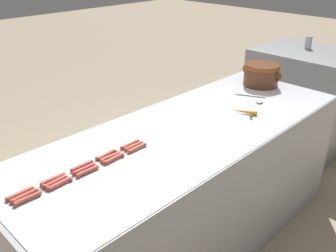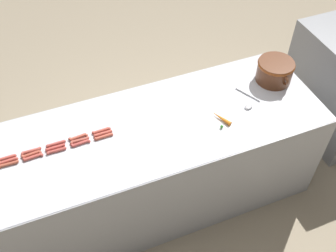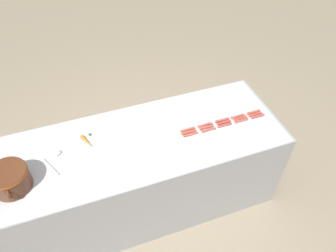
{
  "view_description": "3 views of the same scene",
  "coord_description": "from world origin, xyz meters",
  "px_view_note": "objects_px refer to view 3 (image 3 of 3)",
  "views": [
    {
      "loc": [
        1.35,
        -1.55,
        1.93
      ],
      "look_at": [
        -0.12,
        -0.06,
        0.91
      ],
      "focal_mm": 39.33,
      "sensor_mm": 36.0,
      "label": 1
    },
    {
      "loc": [
        1.81,
        -0.66,
        3.01
      ],
      "look_at": [
        0.04,
        0.05,
        0.91
      ],
      "focal_mm": 42.66,
      "sensor_mm": 36.0,
      "label": 2
    },
    {
      "loc": [
        -1.75,
        0.39,
        2.89
      ],
      "look_at": [
        0.0,
        -0.24,
        1.0
      ],
      "focal_mm": 34.21,
      "sensor_mm": 36.0,
      "label": 3
    }
  ],
  "objects_px": {
    "hot_dog_7": "(224,122)",
    "hot_dog_1": "(241,120)",
    "hot_dog_9": "(189,132)",
    "bean_pot": "(9,178)",
    "hot_dog_3": "(208,130)",
    "hot_dog_11": "(238,116)",
    "hot_dog_13": "(205,125)",
    "hot_dog_8": "(206,127)",
    "hot_dog_6": "(240,118)",
    "hot_dog_2": "(224,125)",
    "carrot": "(87,141)",
    "hot_dog_14": "(188,129)",
    "hot_dog_10": "(253,112)",
    "hot_dog_0": "(258,116)",
    "hot_dog_12": "(222,120)",
    "serving_spoon": "(55,158)",
    "hot_dog_5": "(255,114)",
    "hot_dog_4": "(190,134)"
  },
  "relations": [
    {
      "from": "hot_dog_1",
      "to": "hot_dog_8",
      "type": "height_order",
      "value": "same"
    },
    {
      "from": "hot_dog_14",
      "to": "serving_spoon",
      "type": "distance_m",
      "value": 1.1
    },
    {
      "from": "hot_dog_2",
      "to": "hot_dog_12",
      "type": "bearing_deg",
      "value": -7.66
    },
    {
      "from": "hot_dog_14",
      "to": "bean_pot",
      "type": "height_order",
      "value": "bean_pot"
    },
    {
      "from": "hot_dog_8",
      "to": "bean_pot",
      "type": "bearing_deg",
      "value": 92.42
    },
    {
      "from": "hot_dog_5",
      "to": "hot_dog_7",
      "type": "distance_m",
      "value": 0.31
    },
    {
      "from": "hot_dog_2",
      "to": "hot_dog_8",
      "type": "distance_m",
      "value": 0.16
    },
    {
      "from": "hot_dog_6",
      "to": "hot_dog_14",
      "type": "height_order",
      "value": "same"
    },
    {
      "from": "hot_dog_1",
      "to": "hot_dog_8",
      "type": "distance_m",
      "value": 0.32
    },
    {
      "from": "hot_dog_1",
      "to": "hot_dog_9",
      "type": "relative_size",
      "value": 1.0
    },
    {
      "from": "hot_dog_7",
      "to": "hot_dog_13",
      "type": "distance_m",
      "value": 0.17
    },
    {
      "from": "hot_dog_6",
      "to": "hot_dog_13",
      "type": "distance_m",
      "value": 0.33
    },
    {
      "from": "hot_dog_0",
      "to": "hot_dog_11",
      "type": "relative_size",
      "value": 1.0
    },
    {
      "from": "hot_dog_9",
      "to": "hot_dog_13",
      "type": "height_order",
      "value": "same"
    },
    {
      "from": "hot_dog_3",
      "to": "carrot",
      "type": "relative_size",
      "value": 0.79
    },
    {
      "from": "hot_dog_7",
      "to": "hot_dog_13",
      "type": "relative_size",
      "value": 1.0
    },
    {
      "from": "hot_dog_3",
      "to": "hot_dog_14",
      "type": "distance_m",
      "value": 0.18
    },
    {
      "from": "hot_dog_9",
      "to": "hot_dog_4",
      "type": "bearing_deg",
      "value": -173.66
    },
    {
      "from": "carrot",
      "to": "hot_dog_14",
      "type": "bearing_deg",
      "value": -100.14
    },
    {
      "from": "hot_dog_8",
      "to": "hot_dog_10",
      "type": "height_order",
      "value": "same"
    },
    {
      "from": "hot_dog_10",
      "to": "hot_dog_14",
      "type": "bearing_deg",
      "value": 90.07
    },
    {
      "from": "hot_dog_1",
      "to": "hot_dog_3",
      "type": "relative_size",
      "value": 1.0
    },
    {
      "from": "hot_dog_5",
      "to": "hot_dog_9",
      "type": "height_order",
      "value": "same"
    },
    {
      "from": "hot_dog_12",
      "to": "serving_spoon",
      "type": "relative_size",
      "value": 0.53
    },
    {
      "from": "hot_dog_11",
      "to": "hot_dog_13",
      "type": "xyz_separation_m",
      "value": [
        -0.0,
        0.32,
        0.0
      ]
    },
    {
      "from": "hot_dog_2",
      "to": "hot_dog_9",
      "type": "distance_m",
      "value": 0.32
    },
    {
      "from": "hot_dog_3",
      "to": "hot_dog_2",
      "type": "bearing_deg",
      "value": -88.78
    },
    {
      "from": "hot_dog_13",
      "to": "hot_dog_1",
      "type": "bearing_deg",
      "value": -99.9
    },
    {
      "from": "hot_dog_2",
      "to": "hot_dog_7",
      "type": "bearing_deg",
      "value": -16.87
    },
    {
      "from": "hot_dog_9",
      "to": "hot_dog_14",
      "type": "distance_m",
      "value": 0.03
    },
    {
      "from": "hot_dog_1",
      "to": "hot_dog_9",
      "type": "xyz_separation_m",
      "value": [
        0.03,
        0.49,
        0.0
      ]
    },
    {
      "from": "hot_dog_2",
      "to": "bean_pot",
      "type": "bearing_deg",
      "value": 91.2
    },
    {
      "from": "hot_dog_3",
      "to": "hot_dog_7",
      "type": "distance_m",
      "value": 0.17
    },
    {
      "from": "hot_dog_6",
      "to": "hot_dog_14",
      "type": "relative_size",
      "value": 1.0
    },
    {
      "from": "hot_dog_7",
      "to": "carrot",
      "type": "bearing_deg",
      "value": 81.4
    },
    {
      "from": "bean_pot",
      "to": "hot_dog_0",
      "type": "bearing_deg",
      "value": -88.98
    },
    {
      "from": "hot_dog_2",
      "to": "hot_dog_5",
      "type": "distance_m",
      "value": 0.32
    },
    {
      "from": "hot_dog_1",
      "to": "hot_dog_5",
      "type": "bearing_deg",
      "value": -79.78
    },
    {
      "from": "hot_dog_1",
      "to": "serving_spoon",
      "type": "height_order",
      "value": "hot_dog_1"
    },
    {
      "from": "hot_dog_0",
      "to": "bean_pot",
      "type": "relative_size",
      "value": 0.38
    },
    {
      "from": "hot_dog_0",
      "to": "hot_dog_2",
      "type": "relative_size",
      "value": 1.0
    },
    {
      "from": "hot_dog_3",
      "to": "bean_pot",
      "type": "xyz_separation_m",
      "value": [
        -0.03,
        1.58,
        0.09
      ]
    },
    {
      "from": "hot_dog_3",
      "to": "hot_dog_9",
      "type": "relative_size",
      "value": 1.0
    },
    {
      "from": "hot_dog_0",
      "to": "hot_dog_5",
      "type": "height_order",
      "value": "same"
    },
    {
      "from": "hot_dog_9",
      "to": "bean_pot",
      "type": "xyz_separation_m",
      "value": [
        -0.06,
        1.41,
        0.09
      ]
    },
    {
      "from": "hot_dog_7",
      "to": "hot_dog_1",
      "type": "bearing_deg",
      "value": -100.74
    },
    {
      "from": "hot_dog_2",
      "to": "hot_dog_3",
      "type": "height_order",
      "value": "same"
    },
    {
      "from": "bean_pot",
      "to": "serving_spoon",
      "type": "xyz_separation_m",
      "value": [
        0.16,
        -0.31,
        -0.09
      ]
    },
    {
      "from": "hot_dog_12",
      "to": "bean_pot",
      "type": "relative_size",
      "value": 0.38
    },
    {
      "from": "hot_dog_11",
      "to": "hot_dog_2",
      "type": "bearing_deg",
      "value": 109.83
    }
  ]
}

